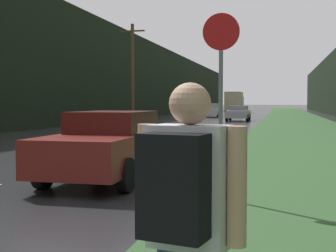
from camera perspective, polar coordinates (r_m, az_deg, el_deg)
The scene contains 11 objects.
grass_verge at distance 38.85m, azimuth 15.54°, elevation 0.41°, with size 6.00×240.00×0.02m, color #33562D.
lane_stripe_c at distance 14.85m, azimuth -8.10°, elevation -3.43°, with size 0.12×3.00×0.01m, color silver.
lane_stripe_d at distance 21.48m, azimuth -1.21°, elevation -1.44°, with size 0.12×3.00×0.01m, color silver.
treeline_far_side at distance 51.19m, azimuth -3.90°, elevation 5.85°, with size 2.00×140.00×8.51m, color black.
utility_pole_far at distance 33.72m, azimuth -4.34°, elevation 6.47°, with size 1.80×0.24×7.20m.
stop_sign at distance 7.82m, azimuth 6.45°, elevation 4.36°, with size 0.61×0.07×3.11m.
hitchhiker_with_backpack at distance 2.46m, azimuth 2.33°, elevation -12.14°, with size 0.59×0.48×1.74m.
car_passing_near at distance 10.08m, azimuth -7.03°, elevation -2.26°, with size 1.85×4.48×1.44m.
car_passing_far at distance 41.19m, azimuth 8.59°, elevation 1.58°, with size 1.91×4.48×1.33m.
car_oncoming at distance 51.86m, azimuth 5.34°, elevation 1.95°, with size 1.97×4.18×1.52m.
delivery_truck at distance 78.23m, azimuth 8.11°, elevation 2.98°, with size 2.61×8.89×3.30m.
Camera 1 is at (5.44, 1.21, 1.64)m, focal length 50.00 mm.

